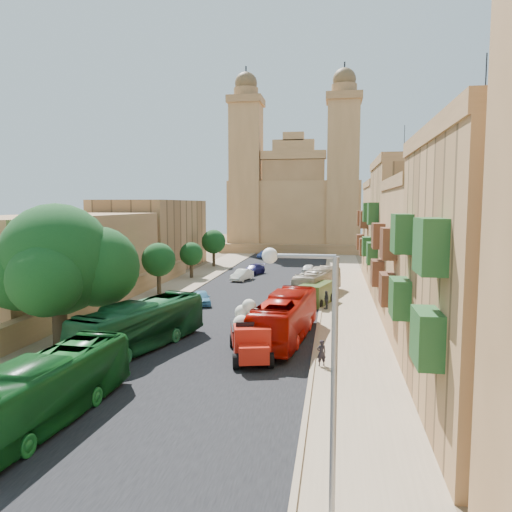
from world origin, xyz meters
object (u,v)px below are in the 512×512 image
(street_tree_b, at_px, (159,260))
(car_cream, at_px, (297,301))
(red_truck, at_px, (250,333))
(car_blue_a, at_px, (202,298))
(bus_red_east, at_px, (285,317))
(car_blue_b, at_px, (265,254))
(bus_green_south, at_px, (46,389))
(pedestrian_c, at_px, (326,300))
(olive_pickup, at_px, (316,294))
(car_white_a, at_px, (242,275))
(bus_green_north, at_px, (141,325))
(pedestrian_a, at_px, (321,353))
(church, at_px, (296,204))
(street_tree_c, at_px, (191,254))
(streetlamp, at_px, (317,357))
(street_tree_d, at_px, (214,242))
(car_dkblue, at_px, (253,270))
(car_white_b, at_px, (309,269))
(ficus_tree, at_px, (59,263))
(bus_cream_east, at_px, (318,282))
(street_tree_a, at_px, (107,276))

(street_tree_b, xyz_separation_m, car_cream, (14.87, -4.48, -3.07))
(red_truck, xyz_separation_m, car_blue_a, (-7.24, 15.26, -0.87))
(bus_red_east, xyz_separation_m, car_blue_b, (-8.92, 53.27, -0.99))
(bus_green_south, xyz_separation_m, pedestrian_c, (11.50, 25.61, -0.65))
(olive_pickup, xyz_separation_m, pedestrian_c, (1.00, -2.31, -0.13))
(car_blue_a, relative_size, car_white_a, 0.92)
(street_tree_b, height_order, bus_green_north, street_tree_b)
(bus_green_south, bearing_deg, pedestrian_a, 42.88)
(church, height_order, bus_green_south, church)
(street_tree_c, xyz_separation_m, red_truck, (13.10, -31.88, -1.54))
(streetlamp, xyz_separation_m, bus_green_south, (-11.72, 5.52, -3.71))
(street_tree_b, height_order, street_tree_d, street_tree_d)
(street_tree_d, relative_size, car_dkblue, 1.24)
(street_tree_c, relative_size, car_white_b, 1.11)
(church, bearing_deg, car_blue_b, -103.42)
(bus_green_north, bearing_deg, streetlamp, -38.44)
(ficus_tree, height_order, streetlamp, ficus_tree)
(pedestrian_c, bearing_deg, ficus_tree, -67.71)
(bus_cream_east, relative_size, car_dkblue, 2.17)
(car_dkblue, bearing_deg, street_tree_a, -86.54)
(street_tree_d, xyz_separation_m, car_dkblue, (7.37, -7.80, -3.10))
(olive_pickup, relative_size, car_white_b, 1.26)
(streetlamp, bearing_deg, pedestrian_c, 90.41)
(street_tree_a, height_order, car_blue_b, street_tree_a)
(street_tree_d, xyz_separation_m, car_white_a, (6.84, -13.22, -3.07))
(olive_pickup, distance_m, car_cream, 2.55)
(bus_green_south, height_order, bus_red_east, bus_red_east)
(car_white_a, bearing_deg, pedestrian_c, -41.39)
(car_dkblue, distance_m, car_white_b, 7.50)
(street_tree_a, bearing_deg, streetlamp, -53.56)
(car_dkblue, relative_size, car_white_b, 1.09)
(pedestrian_c, bearing_deg, bus_green_north, -58.67)
(bus_green_south, bearing_deg, car_dkblue, 91.62)
(bus_red_east, bearing_deg, street_tree_b, -40.32)
(car_white_a, distance_m, car_blue_b, 26.82)
(street_tree_b, xyz_separation_m, pedestrian_c, (17.50, -4.87, -2.80))
(pedestrian_c, bearing_deg, red_truck, -35.86)
(ficus_tree, relative_size, bus_cream_east, 0.97)
(bus_cream_east, distance_m, car_cream, 6.69)
(street_tree_b, bearing_deg, car_white_a, 57.60)
(car_blue_b, bearing_deg, car_blue_a, -71.03)
(car_blue_b, bearing_deg, pedestrian_c, -55.68)
(streetlamp, relative_size, bus_green_north, 0.73)
(olive_pickup, bearing_deg, bus_green_south, -110.61)
(church, distance_m, pedestrian_c, 60.58)
(car_cream, bearing_deg, bus_cream_east, -115.34)
(red_truck, height_order, car_white_a, red_truck)
(olive_pickup, height_order, car_cream, olive_pickup)
(bus_green_south, distance_m, pedestrian_c, 28.08)
(bus_green_north, height_order, pedestrian_c, bus_green_north)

